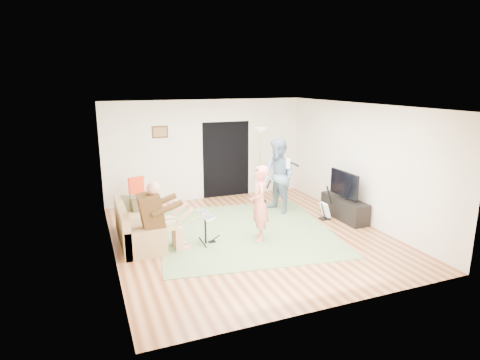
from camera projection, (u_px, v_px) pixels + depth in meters
name	position (u px, v px, depth m)	size (l,w,h in m)	color
floor	(250.00, 235.00, 8.49)	(6.00, 6.00, 0.00)	brown
walls	(250.00, 173.00, 8.16)	(5.50, 6.00, 2.70)	white
ceiling	(250.00, 106.00, 7.84)	(6.00, 6.00, 0.00)	white
window_blinds	(108.00, 173.00, 7.31)	(2.05, 2.05, 0.00)	brown
doorway	(226.00, 160.00, 11.13)	(2.10, 2.10, 0.00)	black
picture_frame	(160.00, 132.00, 10.28)	(0.42, 0.03, 0.32)	#3F2314
area_rug	(244.00, 231.00, 8.70)	(3.64, 3.69, 0.02)	#627C4C
sofa	(135.00, 229.00, 8.10)	(0.78, 1.90, 0.77)	#A98554
drummer	(161.00, 224.00, 7.60)	(0.89, 0.50, 1.37)	#4D3115
drum_kit	(205.00, 231.00, 7.97)	(0.35, 0.63, 0.65)	black
singer	(259.00, 203.00, 8.07)	(0.57, 0.37, 1.55)	#EA7765
microphone	(269.00, 184.00, 8.05)	(0.06, 0.06, 0.24)	black
guitarist	(278.00, 176.00, 9.75)	(0.89, 0.69, 1.83)	slate
guitar_held	(286.00, 163.00, 9.74)	(0.12, 0.60, 0.26)	white
guitar_spare	(325.00, 210.00, 9.42)	(0.29, 0.26, 0.81)	black
torchiere_lamp	(260.00, 152.00, 10.50)	(0.36, 0.36, 2.00)	black
dining_chair	(140.00, 203.00, 9.61)	(0.50, 0.53, 0.94)	tan
tv_cabinet	(344.00, 208.00, 9.47)	(0.40, 1.40, 0.50)	black
television	(344.00, 184.00, 9.31)	(0.06, 0.99, 0.59)	black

